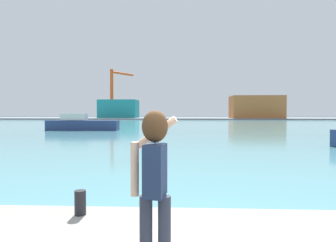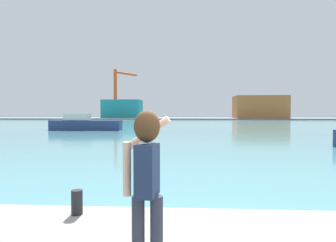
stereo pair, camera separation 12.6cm
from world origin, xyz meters
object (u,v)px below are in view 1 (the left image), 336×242
harbor_bollard (80,203)px  warehouse_right (256,107)px  boat_moored (82,124)px  port_crane (115,89)px  person_photographer (154,173)px  warehouse_left (119,109)px

harbor_bollard → warehouse_right: (23.38, 87.11, 2.97)m
boat_moored → port_crane: size_ratio=0.58×
harbor_bollard → person_photographer: bearing=-50.9°
person_photographer → port_crane: (-20.88, 90.06, 7.87)m
boat_moored → warehouse_right: bearing=58.2°
boat_moored → harbor_bollard: bearing=-71.9°
warehouse_right → port_crane: size_ratio=1.00×
person_photographer → harbor_bollard: size_ratio=4.25×
boat_moored → warehouse_right: warehouse_right is taller
warehouse_left → warehouse_right: 42.30m
boat_moored → warehouse_left: 60.56m
warehouse_left → person_photographer: bearing=-77.8°
person_photographer → harbor_bollard: bearing=47.4°
warehouse_right → person_photographer: bearing=-103.9°
boat_moored → warehouse_right: 65.46m
port_crane → warehouse_left: bearing=75.2°
harbor_bollard → port_crane: 90.86m
warehouse_right → warehouse_left: bearing=174.5°
port_crane → person_photographer: bearing=-76.9°
warehouse_left → port_crane: bearing=-104.8°
person_photographer → port_crane: port_crane is taller
warehouse_left → port_crane: size_ratio=0.79×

